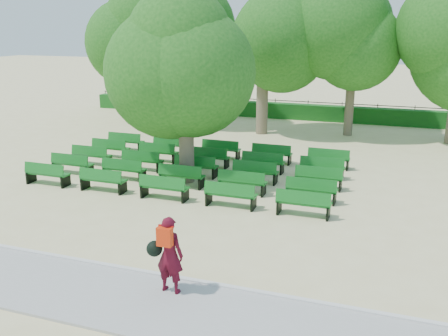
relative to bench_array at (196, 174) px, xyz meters
The scene contains 9 objects.
ground 1.50m from the bench_array, 57.38° to the right, with size 120.00×120.00×0.00m, color beige.
paving 8.70m from the bench_array, 84.69° to the right, with size 30.00×2.20×0.06m, color #A6A5A1.
curb 7.55m from the bench_array, 83.88° to the right, with size 30.00×0.12×0.10m, color silver.
hedge 12.77m from the bench_array, 86.38° to the left, with size 26.00×0.70×0.90m, color #165719.
fence 13.17m from the bench_array, 86.49° to the left, with size 26.00×0.10×1.02m, color black, non-canonical shape.
tree_line 8.78m from the bench_array, 84.73° to the left, with size 21.80×6.80×7.04m, color #24631A, non-canonical shape.
bench_array is the anchor object (origin of this frame).
tree_among 4.17m from the bench_array, 94.59° to the right, with size 4.76×4.76×6.35m.
person 8.56m from the bench_array, 71.41° to the right, with size 0.80×0.49×1.68m.
Camera 1 is at (6.12, -15.29, 5.49)m, focal length 40.00 mm.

